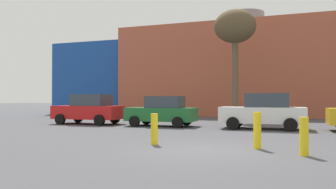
# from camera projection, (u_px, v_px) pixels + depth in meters

# --- Properties ---
(ground_plane) EXTENTS (200.00, 200.00, 0.00)m
(ground_plane) POSITION_uv_depth(u_px,v_px,m) (206.00, 150.00, 10.20)
(ground_plane) COLOR #47474C
(building_backdrop) EXTENTS (39.68, 12.97, 10.57)m
(building_backdrop) POSITION_uv_depth(u_px,v_px,m) (245.00, 75.00, 34.75)
(building_backdrop) COLOR #B2563D
(building_backdrop) RESTS_ON ground_plane
(parked_car_0) EXTENTS (4.30, 2.11, 1.86)m
(parked_car_0) POSITION_uv_depth(u_px,v_px,m) (89.00, 109.00, 20.78)
(parked_car_0) COLOR red
(parked_car_0) RESTS_ON ground_plane
(parked_car_1) EXTENTS (3.99, 1.96, 1.73)m
(parked_car_1) POSITION_uv_depth(u_px,v_px,m) (162.00, 111.00, 19.15)
(parked_car_1) COLOR #1E662D
(parked_car_1) RESTS_ON ground_plane
(parked_car_2) EXTENTS (4.30, 2.11, 1.86)m
(parked_car_2) POSITION_uv_depth(u_px,v_px,m) (263.00, 111.00, 17.28)
(parked_car_2) COLOR white
(parked_car_2) RESTS_ON ground_plane
(bare_tree_0) EXTENTS (3.05, 3.05, 8.13)m
(bare_tree_0) POSITION_uv_depth(u_px,v_px,m) (235.00, 29.00, 24.27)
(bare_tree_0) COLOR brown
(bare_tree_0) RESTS_ON ground_plane
(bollard_yellow_0) EXTENTS (0.24, 0.24, 1.07)m
(bollard_yellow_0) POSITION_uv_depth(u_px,v_px,m) (304.00, 136.00, 9.11)
(bollard_yellow_0) COLOR yellow
(bollard_yellow_0) RESTS_ON ground_plane
(bollard_yellow_1) EXTENTS (0.24, 0.24, 1.06)m
(bollard_yellow_1) POSITION_uv_depth(u_px,v_px,m) (154.00, 129.00, 11.41)
(bollard_yellow_1) COLOR yellow
(bollard_yellow_1) RESTS_ON ground_plane
(bollard_yellow_2) EXTENTS (0.24, 0.24, 1.15)m
(bollard_yellow_2) POSITION_uv_depth(u_px,v_px,m) (257.00, 130.00, 10.41)
(bollard_yellow_2) COLOR yellow
(bollard_yellow_2) RESTS_ON ground_plane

